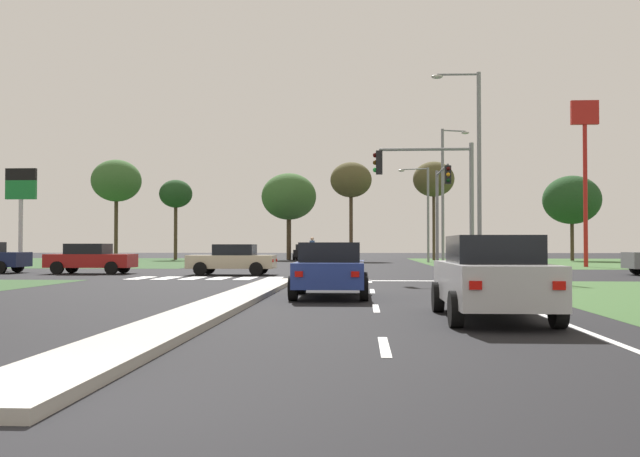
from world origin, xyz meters
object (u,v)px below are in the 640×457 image
traffic_signal_near_right (436,187)px  treeline_second (176,195)px  car_silver_fifth (492,277)px  car_beige_seventh (233,259)px  treeline_near (116,181)px  treeline_third (289,197)px  car_red_near (91,258)px  fastfood_pole_sign (585,145)px  car_black_second (304,252)px  street_lamp_second (475,162)px  treeline_fourth (351,180)px  street_lamp_fourth (425,208)px  car_blue_third (331,269)px  fuel_price_totem (21,196)px  street_lamp_third (445,190)px  pedestrian_at_median (312,248)px  treeline_sixth (572,200)px  treeline_fifth (434,180)px  traffic_signal_far_right (441,198)px

traffic_signal_near_right → treeline_second: treeline_second is taller
car_silver_fifth → traffic_signal_near_right: (0.49, 15.10, 2.98)m
car_beige_seventh → traffic_signal_near_right: bearing=-118.2°
treeline_near → treeline_third: (17.40, 0.52, -1.62)m
car_red_near → fastfood_pole_sign: fastfood_pole_sign is taller
car_black_second → treeline_third: bearing=-48.1°
treeline_third → treeline_near: bearing=-178.3°
street_lamp_second → treeline_fourth: 32.83m
street_lamp_fourth → fastfood_pole_sign: 15.99m
street_lamp_second → treeline_fourth: (-6.41, 32.13, 2.10)m
car_blue_third → fuel_price_totem: size_ratio=0.70×
traffic_signal_near_right → fuel_price_totem: bearing=153.9°
street_lamp_third → treeline_near: (-30.43, 20.49, 2.64)m
street_lamp_third → treeline_third: street_lamp_third is taller
car_beige_seventh → pedestrian_at_median: pedestrian_at_median is taller
car_blue_third → treeline_sixth: treeline_sixth is taller
treeline_second → pedestrian_at_median: bearing=-57.2°
pedestrian_at_median → treeline_near: size_ratio=0.18×
car_beige_seventh → treeline_fifth: treeline_fifth is taller
car_silver_fifth → treeline_third: (-9.79, 56.61, 5.47)m
treeline_fourth → treeline_fifth: 8.43m
street_lamp_second → car_black_second: bearing=107.7°
street_lamp_fourth → fastfood_pole_sign: (9.46, -12.39, 3.53)m
fuel_price_totem → treeline_second: treeline_second is taller
car_red_near → treeline_near: bearing=-162.4°
fastfood_pole_sign → treeline_third: fastfood_pole_sign is taller
car_black_second → fuel_price_totem: 31.98m
traffic_signal_far_right → traffic_signal_near_right: 11.25m
treeline_near → car_silver_fifth: bearing=-64.1°
car_beige_seventh → treeline_second: (-12.46, 36.24, 5.77)m
car_red_near → fuel_price_totem: size_ratio=0.73×
car_blue_third → traffic_signal_far_right: 21.54m
street_lamp_fourth → treeline_fourth: bearing=137.2°
car_blue_third → treeline_fourth: bearing=90.2°
fuel_price_totem → pedestrian_at_median: bearing=20.3°
treeline_fifth → treeline_near: bearing=178.4°
treeline_second → treeline_fifth: 25.65m
street_lamp_third → car_black_second: bearing=120.6°
street_lamp_second → street_lamp_fourth: street_lamp_second is taller
car_beige_seventh → car_silver_fifth: bearing=-156.5°
traffic_signal_near_right → pedestrian_at_median: size_ratio=3.05×
street_lamp_second → fastfood_pole_sign: (9.39, 13.86, 2.71)m
street_lamp_fourth → pedestrian_at_median: (-8.57, -14.12, -3.31)m
traffic_signal_near_right → treeline_near: bearing=124.0°
car_silver_fifth → street_lamp_third: street_lamp_third is taller
street_lamp_fourth → street_lamp_second: bearing=-89.9°
pedestrian_at_median → treeline_third: 25.08m
car_blue_third → treeline_second: size_ratio=0.52×
car_beige_seventh → treeline_near: treeline_near is taller
pedestrian_at_median → treeline_near: (-21.45, 23.72, 6.65)m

